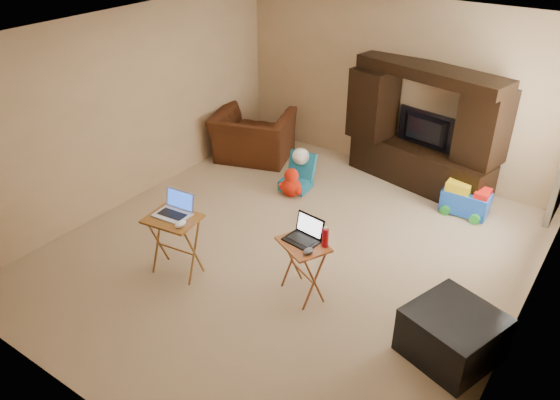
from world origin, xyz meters
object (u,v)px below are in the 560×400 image
Objects in this scene: mouse_left at (181,224)px; laptop_left at (171,206)px; laptop_right at (301,231)px; plush_toy at (291,182)px; ottoman at (452,334)px; recliner at (253,136)px; mouse_right at (308,251)px; television at (423,131)px; tray_table_left at (176,246)px; entertainment_center at (424,128)px; child_rocker at (296,172)px; water_bottle at (325,238)px; tray_table_right at (303,269)px; push_toy at (466,198)px.

laptop_left is at bearing 155.56° from mouse_left.
laptop_left is 1.10× the size of laptop_right.
ottoman is at bearing -29.89° from plush_toy.
mouse_right is (2.56, -2.47, 0.30)m from recliner.
mouse_left is at bearing 81.49° from television.
entertainment_center is at bearing 61.10° from tray_table_left.
mouse_right is (1.50, 0.32, -0.16)m from laptop_left.
water_bottle is (1.53, -1.81, 0.48)m from child_rocker.
recliner is 1.35m from plush_toy.
tray_table_left is 4.92× the size of mouse_left.
child_rocker is (-1.35, -1.12, -0.60)m from entertainment_center.
laptop_right is at bearing -53.55° from plush_toy.
child_rocker is 2.33m from laptop_right.
recliner is 1.56× the size of ottoman.
laptop_right is at bearing -165.96° from water_bottle.
ottoman is 1.98× the size of laptop_left.
entertainment_center is 3.72m from laptop_left.
entertainment_center is 1.96m from plush_toy.
tray_table_right is 0.47m from water_bottle.
push_toy is at bearing 162.99° from television.
push_toy is 2.83m from mouse_right.
television is at bearing 152.37° from push_toy.
laptop_left is (-0.10, -2.12, 0.62)m from plush_toy.
laptop_left is at bearing -99.65° from entertainment_center.
television is 3.72m from laptop_left.
recliner is at bearing 136.01° from mouse_right.
tray_table_right is at bearing 13.02° from laptop_left.
entertainment_center is at bearing 71.78° from mouse_left.
mouse_right is at bearing -60.21° from child_rocker.
entertainment_center is 2.99m from laptop_right.
laptop_left is (-1.37, -0.44, 0.51)m from tray_table_right.
laptop_right is 1.70× the size of water_bottle.
laptop_left is at bearing 77.78° from television.
tray_table_left is 1.54m from mouse_right.
mouse_left is at bearing -95.95° from entertainment_center.
laptop_left reaches higher than mouse_left.
mouse_left reaches higher than plush_toy.
recliner reaches higher than mouse_right.
mouse_right is (0.17, -0.14, -0.09)m from laptop_right.
child_rocker is at bearing 125.97° from mouse_right.
plush_toy is at bearing -121.81° from entertainment_center.
recliner reaches higher than child_rocker.
child_rocker is 0.70× the size of ottoman.
laptop_right is at bearing -78.89° from entertainment_center.
plush_toy is 2.93× the size of mouse_left.
mouse_right reaches higher than child_rocker.
push_toy is (0.84, -0.42, -0.60)m from television.
laptop_right is (-0.06, -2.99, -0.06)m from television.
push_toy is at bearing 22.99° from plush_toy.
laptop_right reaches higher than plush_toy.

